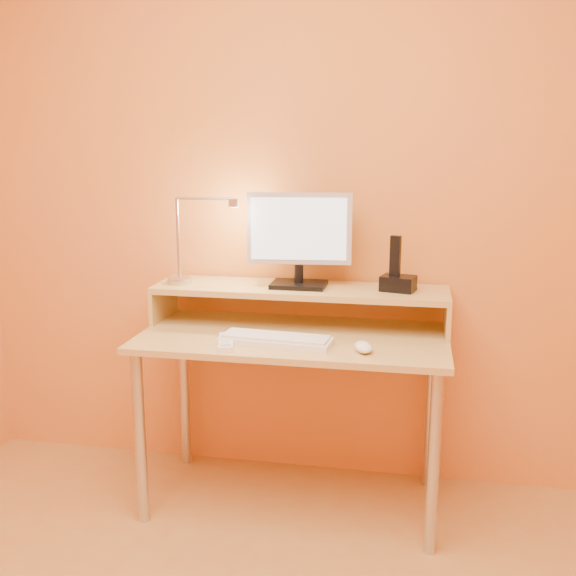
% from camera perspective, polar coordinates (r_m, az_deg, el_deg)
% --- Properties ---
extents(wall_back, '(3.00, 0.04, 2.50)m').
position_cam_1_polar(wall_back, '(2.82, 1.66, 8.19)').
color(wall_back, '#D57A47').
rests_on(wall_back, floor).
extents(desk_leg_fl, '(0.04, 0.04, 0.69)m').
position_cam_1_polar(desk_leg_fl, '(2.67, -12.58, -12.50)').
color(desk_leg_fl, '#BABABF').
rests_on(desk_leg_fl, floor).
extents(desk_leg_fr, '(0.04, 0.04, 0.69)m').
position_cam_1_polar(desk_leg_fr, '(2.47, 12.38, -14.56)').
color(desk_leg_fr, '#BABABF').
rests_on(desk_leg_fr, floor).
extents(desk_leg_bl, '(0.04, 0.04, 0.69)m').
position_cam_1_polar(desk_leg_bl, '(3.09, -8.89, -8.77)').
color(desk_leg_bl, '#BABABF').
rests_on(desk_leg_bl, floor).
extents(desk_leg_br, '(0.04, 0.04, 0.69)m').
position_cam_1_polar(desk_leg_br, '(2.93, 12.17, -10.15)').
color(desk_leg_br, '#BABABF').
rests_on(desk_leg_br, floor).
extents(desk_lower, '(1.20, 0.60, 0.02)m').
position_cam_1_polar(desk_lower, '(2.61, 0.45, -4.29)').
color(desk_lower, tan).
rests_on(desk_lower, floor).
extents(shelf_riser_left, '(0.02, 0.30, 0.14)m').
position_cam_1_polar(shelf_riser_left, '(2.89, -10.61, -1.22)').
color(shelf_riser_left, tan).
rests_on(shelf_riser_left, desk_lower).
extents(shelf_riser_right, '(0.02, 0.30, 0.14)m').
position_cam_1_polar(shelf_riser_right, '(2.70, 13.50, -2.32)').
color(shelf_riser_right, tan).
rests_on(shelf_riser_right, desk_lower).
extents(desk_shelf, '(1.20, 0.30, 0.02)m').
position_cam_1_polar(desk_shelf, '(2.71, 1.03, -0.15)').
color(desk_shelf, tan).
rests_on(desk_shelf, desk_lower).
extents(monitor_foot, '(0.22, 0.16, 0.02)m').
position_cam_1_polar(monitor_foot, '(2.71, 0.93, 0.30)').
color(monitor_foot, black).
rests_on(monitor_foot, desk_shelf).
extents(monitor_neck, '(0.04, 0.04, 0.07)m').
position_cam_1_polar(monitor_neck, '(2.70, 0.93, 1.21)').
color(monitor_neck, black).
rests_on(monitor_neck, monitor_foot).
extents(monitor_panel, '(0.42, 0.08, 0.29)m').
position_cam_1_polar(monitor_panel, '(2.68, 0.98, 5.13)').
color(monitor_panel, silver).
rests_on(monitor_panel, monitor_neck).
extents(monitor_back, '(0.38, 0.05, 0.24)m').
position_cam_1_polar(monitor_back, '(2.70, 1.07, 5.20)').
color(monitor_back, black).
rests_on(monitor_back, monitor_panel).
extents(monitor_screen, '(0.38, 0.04, 0.25)m').
position_cam_1_polar(monitor_screen, '(2.66, 0.92, 5.08)').
color(monitor_screen, silver).
rests_on(monitor_screen, monitor_panel).
extents(lamp_base, '(0.10, 0.10, 0.02)m').
position_cam_1_polar(lamp_base, '(2.81, -9.28, 0.64)').
color(lamp_base, '#BABABF').
rests_on(lamp_base, desk_shelf).
extents(lamp_post, '(0.01, 0.01, 0.33)m').
position_cam_1_polar(lamp_post, '(2.78, -9.41, 4.23)').
color(lamp_post, '#BABABF').
rests_on(lamp_post, lamp_base).
extents(lamp_arm, '(0.24, 0.01, 0.01)m').
position_cam_1_polar(lamp_arm, '(2.72, -7.14, 7.63)').
color(lamp_arm, '#BABABF').
rests_on(lamp_arm, lamp_post).
extents(lamp_head, '(0.04, 0.04, 0.03)m').
position_cam_1_polar(lamp_head, '(2.69, -4.67, 7.30)').
color(lamp_head, '#BABABF').
rests_on(lamp_head, lamp_arm).
extents(lamp_bulb, '(0.03, 0.03, 0.00)m').
position_cam_1_polar(lamp_bulb, '(2.69, -4.67, 6.96)').
color(lamp_bulb, '#FFEAC6').
rests_on(lamp_bulb, lamp_head).
extents(phone_dock, '(0.15, 0.13, 0.06)m').
position_cam_1_polar(phone_dock, '(2.67, 9.44, 0.39)').
color(phone_dock, black).
rests_on(phone_dock, desk_shelf).
extents(phone_handset, '(0.04, 0.03, 0.16)m').
position_cam_1_polar(phone_handset, '(2.65, 9.20, 2.74)').
color(phone_handset, black).
rests_on(phone_handset, phone_dock).
extents(phone_led, '(0.01, 0.00, 0.04)m').
position_cam_1_polar(phone_led, '(2.62, 10.39, 0.13)').
color(phone_led, '#1334F4').
rests_on(phone_led, phone_dock).
extents(keyboard, '(0.43, 0.17, 0.02)m').
position_cam_1_polar(keyboard, '(2.49, -1.04, -4.54)').
color(keyboard, white).
rests_on(keyboard, desk_lower).
extents(mouse, '(0.09, 0.12, 0.04)m').
position_cam_1_polar(mouse, '(2.41, 6.49, -5.04)').
color(mouse, white).
rests_on(mouse, desk_lower).
extents(remote_control, '(0.10, 0.20, 0.02)m').
position_cam_1_polar(remote_control, '(2.49, -5.35, -4.63)').
color(remote_control, white).
rests_on(remote_control, desk_lower).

